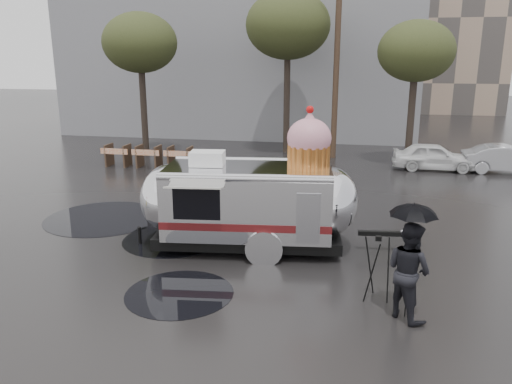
# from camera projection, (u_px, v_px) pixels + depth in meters

# --- Properties ---
(ground) EXTENTS (120.00, 120.00, 0.00)m
(ground) POSITION_uv_depth(u_px,v_px,m) (200.00, 263.00, 12.14)
(ground) COLOR black
(ground) RESTS_ON ground
(puddles) EXTENTS (9.50, 7.97, 0.01)m
(puddles) POSITION_uv_depth(u_px,v_px,m) (104.00, 237.00, 13.89)
(puddles) COLOR black
(puddles) RESTS_ON ground
(grey_building) EXTENTS (22.00, 12.00, 13.00)m
(grey_building) POSITION_uv_depth(u_px,v_px,m) (248.00, 32.00, 33.91)
(grey_building) COLOR slate
(grey_building) RESTS_ON ground
(utility_pole) EXTENTS (1.60, 0.28, 9.00)m
(utility_pole) POSITION_uv_depth(u_px,v_px,m) (337.00, 62.00, 23.70)
(utility_pole) COLOR #473323
(utility_pole) RESTS_ON ground
(tree_left) EXTENTS (3.64, 3.64, 6.95)m
(tree_left) POSITION_uv_depth(u_px,v_px,m) (140.00, 43.00, 24.34)
(tree_left) COLOR #382D26
(tree_left) RESTS_ON ground
(tree_mid) EXTENTS (4.20, 4.20, 8.03)m
(tree_mid) POSITION_uv_depth(u_px,v_px,m) (288.00, 26.00, 24.68)
(tree_mid) COLOR #382D26
(tree_mid) RESTS_ON ground
(tree_right) EXTENTS (3.36, 3.36, 6.42)m
(tree_right) POSITION_uv_depth(u_px,v_px,m) (416.00, 52.00, 21.98)
(tree_right) COLOR #382D26
(tree_right) RESTS_ON ground
(barricade_row) EXTENTS (4.30, 0.80, 1.00)m
(barricade_row) POSITION_uv_depth(u_px,v_px,m) (149.00, 156.00, 22.49)
(barricade_row) COLOR #473323
(barricade_row) RESTS_ON ground
(airstream_trailer) EXTENTS (6.99, 3.17, 3.78)m
(airstream_trailer) POSITION_uv_depth(u_px,v_px,m) (252.00, 199.00, 12.81)
(airstream_trailer) COLOR silver
(airstream_trailer) RESTS_ON ground
(person_right) EXTENTS (1.00, 1.03, 1.92)m
(person_right) POSITION_uv_depth(u_px,v_px,m) (409.00, 271.00, 9.39)
(person_right) COLOR black
(person_right) RESTS_ON ground
(umbrella_black) EXTENTS (1.09, 1.09, 2.30)m
(umbrella_black) POSITION_uv_depth(u_px,v_px,m) (413.00, 222.00, 9.14)
(umbrella_black) COLOR black
(umbrella_black) RESTS_ON ground
(tripod) EXTENTS (0.53, 0.58, 1.39)m
(tripod) POSITION_uv_depth(u_px,v_px,m) (377.00, 263.00, 10.13)
(tripod) COLOR black
(tripod) RESTS_ON ground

